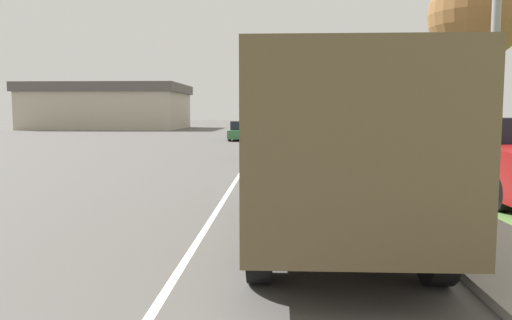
{
  "coord_description": "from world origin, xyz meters",
  "views": [
    {
      "loc": [
        1.32,
        3.91,
        2.1
      ],
      "look_at": [
        0.86,
        13.74,
        1.15
      ],
      "focal_mm": 35.0,
      "sensor_mm": 36.0,
      "label": 1
    }
  ],
  "objects": [
    {
      "name": "utility_box",
      "position": [
        6.2,
        14.97,
        0.37
      ],
      "size": [
        0.55,
        0.45,
        0.7
      ],
      "color": "#3D7042",
      "rests_on": "grass_strip_right"
    },
    {
      "name": "lane_centre_stripe",
      "position": [
        0.0,
        40.0,
        0.0
      ],
      "size": [
        0.12,
        120.0,
        0.0
      ],
      "color": "silver",
      "rests_on": "ground"
    },
    {
      "name": "tree_mid_right",
      "position": [
        7.46,
        20.15,
        5.09
      ],
      "size": [
        2.92,
        2.92,
        6.56
      ],
      "color": "brown",
      "rests_on": "grass_strip_right"
    },
    {
      "name": "building_distant",
      "position": [
        -20.07,
        66.2,
        2.81
      ],
      "size": [
        18.85,
        13.59,
        5.55
      ],
      "color": "#B2A893",
      "rests_on": "ground"
    },
    {
      "name": "car_second_ahead",
      "position": [
        -1.44,
        41.1,
        0.64
      ],
      "size": [
        1.84,
        4.26,
        1.41
      ],
      "color": "#336B3D",
      "rests_on": "ground"
    },
    {
      "name": "grass_strip_right",
      "position": [
        8.9,
        40.0,
        0.01
      ],
      "size": [
        7.0,
        120.0,
        0.02
      ],
      "color": "#56843D",
      "rests_on": "ground"
    },
    {
      "name": "tree_far_right",
      "position": [
        9.73,
        35.74,
        5.23
      ],
      "size": [
        2.84,
        2.84,
        6.68
      ],
      "color": "#4C3D2D",
      "rests_on": "grass_strip_right"
    },
    {
      "name": "sidewalk_right",
      "position": [
        4.5,
        40.0,
        0.06
      ],
      "size": [
        1.8,
        120.0,
        0.12
      ],
      "color": "#9E9B93",
      "rests_on": "ground"
    },
    {
      "name": "pickup_truck",
      "position": [
        6.82,
        16.43,
        0.92
      ],
      "size": [
        1.93,
        5.12,
        1.93
      ],
      "color": "maroon",
      "rests_on": "grass_strip_right"
    },
    {
      "name": "ground_plane",
      "position": [
        0.0,
        40.0,
        0.0
      ],
      "size": [
        180.0,
        180.0,
        0.0
      ],
      "primitive_type": "plane",
      "color": "#565451"
    },
    {
      "name": "car_nearest_ahead",
      "position": [
        1.49,
        26.88,
        0.75
      ],
      "size": [
        1.95,
        4.35,
        1.68
      ],
      "color": "black",
      "rests_on": "ground"
    },
    {
      "name": "military_truck",
      "position": [
        2.16,
        12.15,
        1.59
      ],
      "size": [
        2.44,
        7.31,
        2.83
      ],
      "color": "#474C38",
      "rests_on": "ground"
    }
  ]
}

